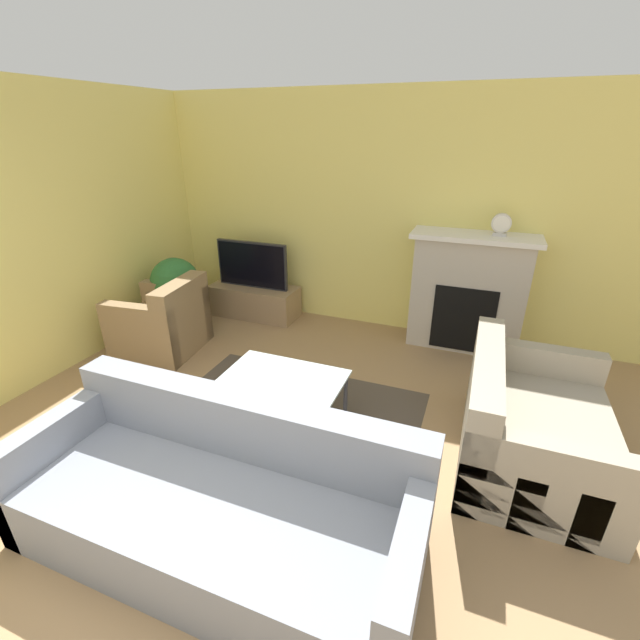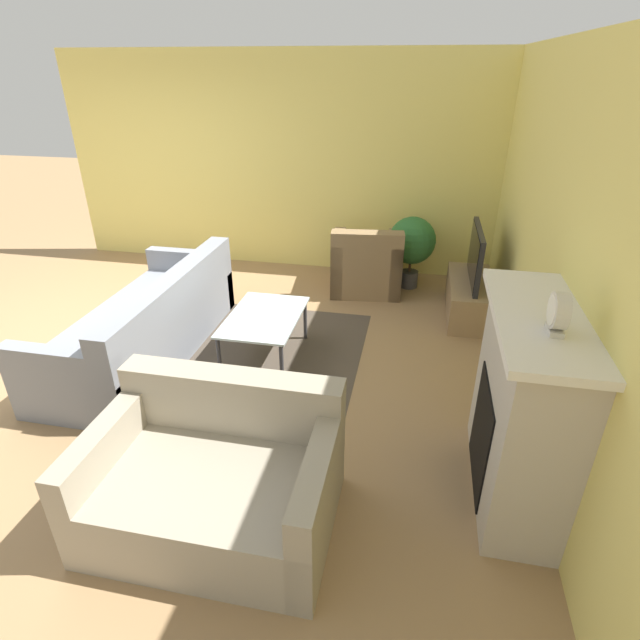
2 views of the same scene
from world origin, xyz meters
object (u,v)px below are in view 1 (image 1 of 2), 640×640
(couch_sectional, at_px, (219,503))
(tv, at_px, (252,265))
(mantel_clock, at_px, (501,224))
(coffee_table, at_px, (283,383))
(potted_plant, at_px, (176,284))
(armchair_by_window, at_px, (163,325))
(couch_loveseat, at_px, (529,428))

(couch_sectional, bearing_deg, tv, 115.78)
(tv, xyz_separation_m, couch_sectional, (1.48, -3.07, -0.41))
(tv, height_order, mantel_clock, mantel_clock)
(coffee_table, xyz_separation_m, potted_plant, (-2.02, 1.25, 0.17))
(tv, xyz_separation_m, armchair_by_window, (-0.46, -1.21, -0.40))
(potted_plant, distance_m, mantel_clock, 3.68)
(armchair_by_window, xyz_separation_m, potted_plant, (-0.20, 0.52, 0.28))
(potted_plant, bearing_deg, armchair_by_window, -68.88)
(tv, distance_m, coffee_table, 2.39)
(tv, distance_m, mantel_clock, 2.93)
(armchair_by_window, height_order, potted_plant, potted_plant)
(mantel_clock, bearing_deg, tv, -177.91)
(coffee_table, bearing_deg, potted_plant, 148.15)
(tv, bearing_deg, mantel_clock, 2.09)
(mantel_clock, bearing_deg, coffee_table, -125.91)
(tv, height_order, potted_plant, tv)
(armchair_by_window, height_order, mantel_clock, mantel_clock)
(coffee_table, bearing_deg, mantel_clock, 54.09)
(mantel_clock, bearing_deg, armchair_by_window, -158.29)
(armchair_by_window, bearing_deg, tv, 152.91)
(couch_sectional, bearing_deg, potted_plant, 131.98)
(tv, distance_m, potted_plant, 0.96)
(tv, xyz_separation_m, couch_loveseat, (3.21, -1.67, -0.41))
(couch_loveseat, distance_m, armchair_by_window, 3.70)
(armchair_by_window, distance_m, mantel_clock, 3.72)
(coffee_table, relative_size, potted_plant, 1.09)
(coffee_table, bearing_deg, armchair_by_window, 158.07)
(couch_sectional, bearing_deg, mantel_clock, 66.92)
(armchair_by_window, distance_m, potted_plant, 0.63)
(armchair_by_window, relative_size, mantel_clock, 4.13)
(couch_loveseat, relative_size, coffee_table, 1.45)
(armchair_by_window, height_order, coffee_table, armchair_by_window)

